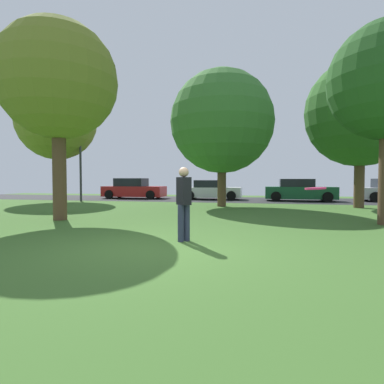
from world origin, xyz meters
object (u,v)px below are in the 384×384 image
at_px(parked_car_red, 134,189).
at_px(oak_tree_right, 361,113).
at_px(birch_tree_lone, 222,122).
at_px(parked_car_green, 299,191).
at_px(street_lamp_post, 81,167).
at_px(oak_tree_center, 57,121).
at_px(person_catcher, 184,200).
at_px(parked_car_white, 212,191).
at_px(frisbee_disc, 315,188).
at_px(maple_tree_near, 58,81).

bearing_deg(parked_car_red, oak_tree_right, -19.26).
relative_size(birch_tree_lone, parked_car_green, 1.59).
bearing_deg(birch_tree_lone, street_lamp_post, 168.73).
relative_size(oak_tree_center, oak_tree_right, 1.06).
xyz_separation_m(oak_tree_right, person_catcher, (-6.46, -10.22, -3.78)).
xyz_separation_m(oak_tree_right, parked_car_white, (-8.23, 5.01, -4.09)).
xyz_separation_m(birch_tree_lone, street_lamp_post, (-9.39, 1.87, -2.16)).
relative_size(oak_tree_center, person_catcher, 4.65).
relative_size(frisbee_disc, parked_car_red, 0.06).
bearing_deg(parked_car_red, maple_tree_near, -78.45).
bearing_deg(birch_tree_lone, oak_tree_right, 5.85).
xyz_separation_m(person_catcher, parked_car_red, (-7.68, 15.16, -0.25)).
height_order(maple_tree_near, oak_tree_center, oak_tree_center).
bearing_deg(parked_car_red, parked_car_green, -1.23).
relative_size(parked_car_green, street_lamp_post, 0.99).
bearing_deg(person_catcher, frisbee_disc, -0.00).
relative_size(frisbee_disc, parked_car_green, 0.06).
bearing_deg(parked_car_white, parked_car_red, -179.28).
relative_size(person_catcher, parked_car_white, 0.41).
relative_size(parked_car_white, parked_car_green, 0.92).
bearing_deg(oak_tree_center, street_lamp_post, -4.70).
relative_size(person_catcher, frisbee_disc, 5.92).
bearing_deg(oak_tree_center, parked_car_white, 20.74).
height_order(frisbee_disc, street_lamp_post, street_lamp_post).
relative_size(parked_car_red, street_lamp_post, 1.02).
height_order(oak_tree_center, parked_car_red, oak_tree_center).
distance_m(person_catcher, parked_car_white, 15.34).
xyz_separation_m(oak_tree_right, street_lamp_post, (-16.18, 1.17, -2.46)).
distance_m(person_catcher, parked_car_green, 15.47).
height_order(parked_car_green, street_lamp_post, street_lamp_post).
bearing_deg(maple_tree_near, street_lamp_post, 117.92).
bearing_deg(oak_tree_right, street_lamp_post, 175.85).
height_order(oak_tree_right, parked_car_green, oak_tree_right).
xyz_separation_m(parked_car_green, street_lamp_post, (-13.84, -3.51, 1.58)).
bearing_deg(parked_car_white, birch_tree_lone, -75.85).
bearing_deg(oak_tree_right, parked_car_red, 160.74).
xyz_separation_m(birch_tree_lone, oak_tree_right, (6.79, 0.70, 0.30)).
distance_m(oak_tree_right, street_lamp_post, 16.41).
relative_size(oak_tree_right, parked_car_white, 1.80).
bearing_deg(maple_tree_near, frisbee_disc, -34.73).
bearing_deg(oak_tree_center, birch_tree_lone, -10.22).
distance_m(frisbee_disc, parked_car_red, 20.35).
distance_m(birch_tree_lone, person_catcher, 10.14).
relative_size(maple_tree_near, frisbee_disc, 24.01).
distance_m(maple_tree_near, parked_car_red, 13.30).
distance_m(birch_tree_lone, oak_tree_right, 6.83).
bearing_deg(street_lamp_post, parked_car_green, 14.23).
distance_m(birch_tree_lone, street_lamp_post, 9.81).
xyz_separation_m(parked_car_red, street_lamp_post, (-2.04, -3.77, 1.57)).
height_order(oak_tree_center, person_catcher, oak_tree_center).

